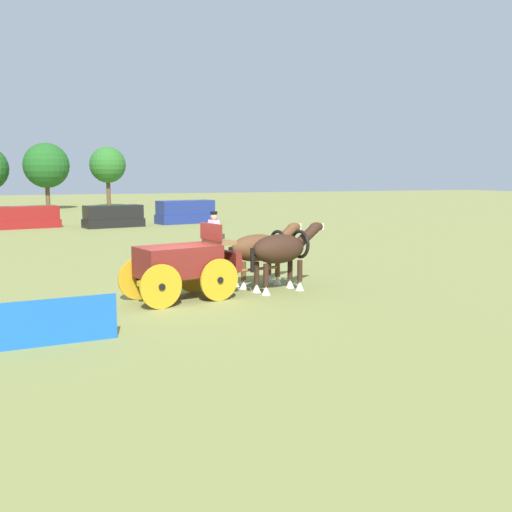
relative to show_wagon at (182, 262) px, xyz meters
name	(u,v)px	position (x,y,z in m)	size (l,w,h in m)	color
ground_plane	(179,300)	(-0.15, -0.04, -1.19)	(220.00, 220.00, 0.00)	olive
show_wagon	(182,262)	(0.00, 0.00, 0.00)	(5.59, 2.44, 2.74)	maroon
draft_horse_near	(260,249)	(3.21, 1.38, 0.13)	(3.11, 1.40, 2.18)	brown
draft_horse_off	(282,250)	(3.49, 0.11, 0.21)	(3.05, 1.41, 2.28)	#331E14
parked_vehicle_b	(28,217)	(-4.08, 29.41, -0.40)	(4.72, 2.74, 1.64)	maroon
parked_vehicle_c	(113,216)	(1.97, 27.75, -0.38)	(4.71, 2.65, 1.68)	black
parked_vehicle_d	(186,212)	(8.06, 29.27, -0.28)	(5.07, 2.82, 1.88)	navy
tree_d	(46,166)	(-1.49, 54.59, 3.85)	(5.17, 5.17, 7.65)	brown
tree_e	(108,165)	(5.77, 57.04, 3.99)	(4.43, 4.43, 7.43)	brown
sponsor_banner	(47,323)	(-4.25, -3.86, -0.64)	(3.20, 0.06, 1.10)	#1959B2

